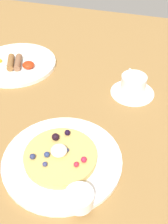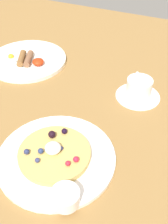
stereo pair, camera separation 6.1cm
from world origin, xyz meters
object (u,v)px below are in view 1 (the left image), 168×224
Objects in this scene: coffee_saucer at (132,92)px; coffee_cup at (133,83)px; syrup_ramekin at (79,198)px; breakfast_plate at (16,64)px; pancake_plate at (62,160)px.

coffee_saucer is 3.18cm from coffee_cup.
syrup_ramekin reaches higher than breakfast_plate.
syrup_ramekin is 0.44× the size of coffee_saucer.
breakfast_plate is at bearing 130.65° from pancake_plate.
breakfast_plate reaches higher than pancake_plate.
breakfast_plate is 41.97cm from coffee_saucer.
coffee_cup reaches higher than coffee_saucer.
pancake_plate is 4.80× the size of syrup_ramekin.
breakfast_plate is (-30.26, 35.24, 0.10)cm from pancake_plate.
coffee_saucer is (11.50, 31.15, -0.23)cm from pancake_plate.
syrup_ramekin is 41.17cm from coffee_saucer.
coffee_cup reaches higher than syrup_ramekin.
pancake_plate reaches higher than coffee_saucer.
pancake_plate is at bearing -49.35° from breakfast_plate.
syrup_ramekin is 41.25cm from coffee_cup.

